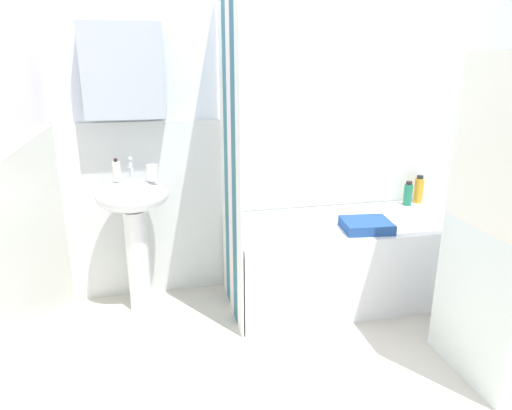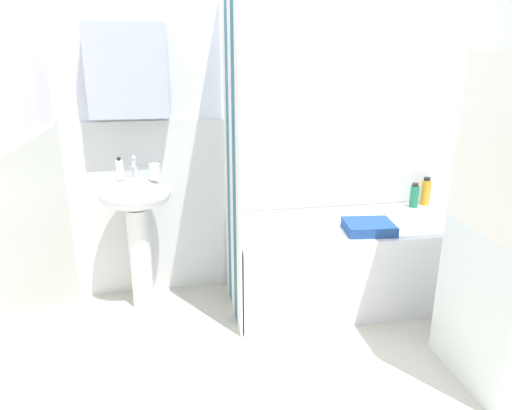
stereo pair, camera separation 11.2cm
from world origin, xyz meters
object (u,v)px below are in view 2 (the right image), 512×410
object	(u,v)px
conditioner_bottle	(414,196)
sink	(137,215)
toothbrush_cup	(155,171)
shampoo_bottle	(426,192)
soap_dispenser	(120,170)
towel_folded	(369,227)
bathtub	(349,261)

from	to	relation	value
conditioner_bottle	sink	bearing A→B (deg)	-177.30
conditioner_bottle	toothbrush_cup	bearing A→B (deg)	-176.01
sink	toothbrush_cup	distance (m)	0.31
conditioner_bottle	shampoo_bottle	bearing A→B (deg)	19.23
soap_dispenser	sink	bearing A→B (deg)	4.83
sink	conditioner_bottle	bearing A→B (deg)	2.70
shampoo_bottle	towel_folded	xyz separation A→B (m)	(-0.63, -0.45, -0.07)
sink	towel_folded	size ratio (longest dim) A/B	2.97
shampoo_bottle	towel_folded	distance (m)	0.77
towel_folded	shampoo_bottle	bearing A→B (deg)	35.33
toothbrush_cup	towel_folded	xyz separation A→B (m)	(1.29, -0.28, -0.34)
sink	shampoo_bottle	xyz separation A→B (m)	(2.05, 0.13, 0.01)
toothbrush_cup	conditioner_bottle	xyz separation A→B (m)	(1.81, 0.13, -0.29)
conditioner_bottle	bathtub	bearing A→B (deg)	-156.75
bathtub	towel_folded	world-z (taller)	towel_folded
sink	soap_dispenser	bearing A→B (deg)	-175.17
conditioner_bottle	towel_folded	size ratio (longest dim) A/B	0.61
toothbrush_cup	soap_dispenser	bearing A→B (deg)	172.32
conditioner_bottle	towel_folded	world-z (taller)	conditioner_bottle
toothbrush_cup	shampoo_bottle	size ratio (longest dim) A/B	0.46
bathtub	shampoo_bottle	xyz separation A→B (m)	(0.67, 0.28, 0.37)
toothbrush_cup	bathtub	xyz separation A→B (m)	(1.25, -0.12, -0.65)
sink	shampoo_bottle	size ratio (longest dim) A/B	4.22
sink	bathtub	world-z (taller)	sink
conditioner_bottle	towel_folded	bearing A→B (deg)	-141.90
sink	towel_folded	world-z (taller)	sink
soap_dispenser	toothbrush_cup	xyz separation A→B (m)	(0.21, -0.03, -0.01)
bathtub	conditioner_bottle	xyz separation A→B (m)	(0.56, 0.24, 0.36)
sink	conditioner_bottle	world-z (taller)	sink
sink	soap_dispenser	xyz separation A→B (m)	(-0.08, -0.01, 0.30)
bathtub	soap_dispenser	bearing A→B (deg)	174.35
soap_dispenser	toothbrush_cup	size ratio (longest dim) A/B	1.48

